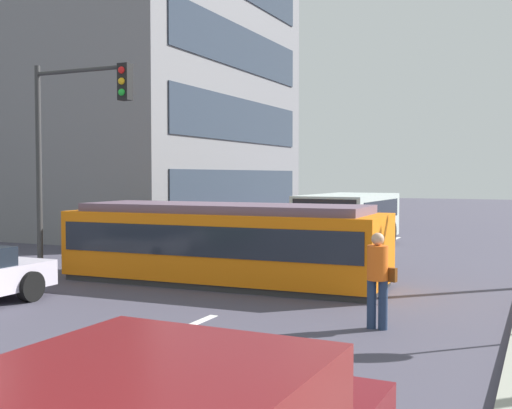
% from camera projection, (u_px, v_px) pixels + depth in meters
% --- Properties ---
extents(ground_plane, '(120.00, 120.00, 0.00)m').
position_uv_depth(ground_plane, '(272.00, 291.00, 14.55)').
color(ground_plane, '#444151').
extents(lane_stripe_2, '(0.16, 2.40, 0.01)m').
position_uv_depth(lane_stripe_2, '(181.00, 329.00, 10.92)').
color(lane_stripe_2, silver).
rests_on(lane_stripe_2, ground).
extents(lane_stripe_3, '(0.16, 2.40, 0.01)m').
position_uv_depth(lane_stripe_3, '(352.00, 257.00, 20.52)').
color(lane_stripe_3, silver).
rests_on(lane_stripe_3, ground).
extents(lane_stripe_4, '(0.16, 2.40, 0.01)m').
position_uv_depth(lane_stripe_4, '(393.00, 240.00, 25.97)').
color(lane_stripe_4, silver).
rests_on(lane_stripe_4, ground).
extents(corner_building, '(15.86, 14.43, 22.40)m').
position_uv_depth(corner_building, '(99.00, 3.00, 31.54)').
color(corner_building, slate).
rests_on(corner_building, ground).
extents(streetcar_tram, '(8.00, 2.76, 1.95)m').
position_uv_depth(streetcar_tram, '(224.00, 242.00, 15.66)').
color(streetcar_tram, orange).
rests_on(streetcar_tram, ground).
extents(city_bus, '(2.68, 5.33, 1.94)m').
position_uv_depth(city_bus, '(348.00, 217.00, 23.45)').
color(city_bus, '#B1BCB7').
rests_on(city_bus, ground).
extents(pedestrian_crossing, '(0.51, 0.36, 1.67)m').
position_uv_depth(pedestrian_crossing, '(378.00, 275.00, 10.93)').
color(pedestrian_crossing, navy).
rests_on(pedestrian_crossing, ground).
extents(parked_sedan_far, '(2.18, 4.05, 1.19)m').
position_uv_depth(parked_sedan_far, '(166.00, 236.00, 21.03)').
color(parked_sedan_far, black).
rests_on(parked_sedan_far, ground).
extents(traffic_light_mast, '(2.83, 0.33, 5.34)m').
position_uv_depth(traffic_light_mast, '(72.00, 131.00, 15.22)').
color(traffic_light_mast, '#333333').
rests_on(traffic_light_mast, ground).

